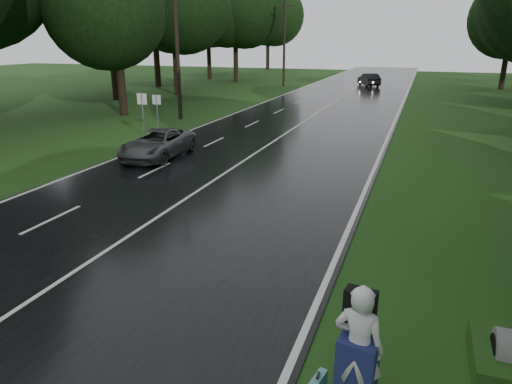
% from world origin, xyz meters
% --- Properties ---
extents(ground, '(160.00, 160.00, 0.00)m').
position_xyz_m(ground, '(0.00, 0.00, 0.00)').
color(ground, '#1E4514').
rests_on(ground, ground).
extents(road, '(12.00, 140.00, 0.04)m').
position_xyz_m(road, '(0.00, 20.00, 0.02)').
color(road, black).
rests_on(road, ground).
extents(lane_center, '(0.12, 140.00, 0.01)m').
position_xyz_m(lane_center, '(0.00, 20.00, 0.04)').
color(lane_center, silver).
rests_on(lane_center, road).
extents(grey_car, '(2.34, 4.75, 1.30)m').
position_xyz_m(grey_car, '(-4.09, 10.08, 0.69)').
color(grey_car, '#4E5153').
rests_on(grey_car, road).
extents(far_car, '(3.23, 4.72, 1.47)m').
position_xyz_m(far_car, '(1.13, 49.16, 0.78)').
color(far_car, black).
rests_on(far_car, road).
extents(hitchhiker, '(0.83, 0.77, 2.07)m').
position_xyz_m(hitchhiker, '(6.95, -2.44, 0.96)').
color(hitchhiker, silver).
rests_on(hitchhiker, ground).
extents(utility_pole_mid, '(1.80, 0.28, 10.08)m').
position_xyz_m(utility_pole_mid, '(-8.50, 20.34, 0.00)').
color(utility_pole_mid, black).
rests_on(utility_pole_mid, ground).
extents(utility_pole_far, '(1.80, 0.28, 9.93)m').
position_xyz_m(utility_pole_far, '(-8.50, 45.82, 0.00)').
color(utility_pole_far, black).
rests_on(utility_pole_far, ground).
extents(road_sign_a, '(0.60, 0.10, 2.52)m').
position_xyz_m(road_sign_a, '(-7.20, 13.75, 0.00)').
color(road_sign_a, white).
rests_on(road_sign_a, ground).
extents(road_sign_b, '(0.55, 0.10, 2.27)m').
position_xyz_m(road_sign_b, '(-7.20, 15.24, 0.00)').
color(road_sign_b, white).
rests_on(road_sign_b, ground).
extents(tree_left_d, '(8.16, 8.16, 12.76)m').
position_xyz_m(tree_left_d, '(-13.31, 20.49, 0.00)').
color(tree_left_d, black).
rests_on(tree_left_d, ground).
extents(tree_left_e, '(9.63, 9.63, 15.04)m').
position_xyz_m(tree_left_e, '(-15.95, 33.42, 0.00)').
color(tree_left_e, black).
rests_on(tree_left_e, ground).
extents(tree_left_f, '(10.38, 10.38, 16.22)m').
position_xyz_m(tree_left_f, '(-16.07, 49.20, 0.00)').
color(tree_left_f, black).
rests_on(tree_left_f, ground).
extents(tree_right_f, '(8.25, 8.25, 12.89)m').
position_xyz_m(tree_right_f, '(15.56, 50.44, 0.00)').
color(tree_right_f, black).
rests_on(tree_right_f, ground).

